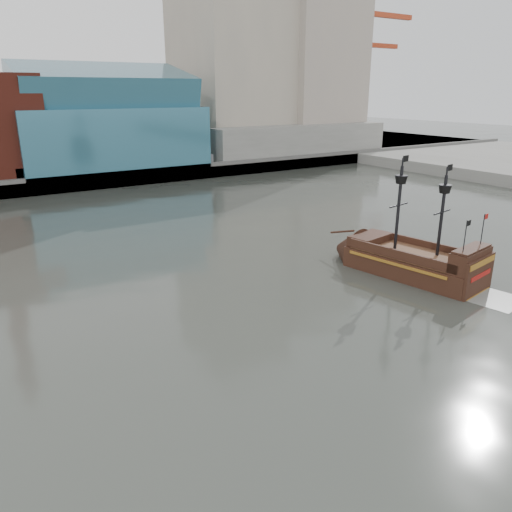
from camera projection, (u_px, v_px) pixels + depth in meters
ground at (351, 394)px, 25.35m from camera, size 400.00×400.00×0.00m
promenade_far at (27, 163)px, 98.31m from camera, size 220.00×60.00×2.00m
seawall at (62, 184)px, 74.72m from camera, size 220.00×1.00×2.60m
skyline at (47, 31)px, 87.62m from camera, size 149.00×45.00×62.00m
crane_a at (361, 72)px, 125.15m from camera, size 22.50×4.00×32.25m
crane_b at (359, 87)px, 139.18m from camera, size 19.10×4.00×26.25m
pirate_ship at (415, 265)px, 41.20m from camera, size 6.51×14.56×10.52m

